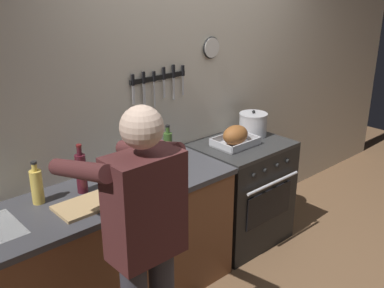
{
  "coord_description": "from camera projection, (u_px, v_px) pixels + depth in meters",
  "views": [
    {
      "loc": [
        -2.44,
        -1.35,
        2.23
      ],
      "look_at": [
        -0.46,
        0.85,
        1.11
      ],
      "focal_mm": 42.65,
      "sensor_mm": 36.0,
      "label": 1
    }
  ],
  "objects": [
    {
      "name": "bottle_vinegar",
      "position": [
        147.0,
        153.0,
        3.26
      ],
      "size": [
        0.06,
        0.06,
        0.27
      ],
      "color": "#997F4C",
      "rests_on": "counter_block"
    },
    {
      "name": "roasting_pan",
      "position": [
        235.0,
        137.0,
        3.69
      ],
      "size": [
        0.35,
        0.26,
        0.17
      ],
      "color": "#B7B7BC",
      "rests_on": "stove"
    },
    {
      "name": "bottle_cooking_oil",
      "position": [
        37.0,
        186.0,
        2.76
      ],
      "size": [
        0.07,
        0.07,
        0.27
      ],
      "color": "gold",
      "rests_on": "counter_block"
    },
    {
      "name": "bottle_olive_oil",
      "position": [
        168.0,
        146.0,
        3.39
      ],
      "size": [
        0.07,
        0.07,
        0.28
      ],
      "color": "#385623",
      "rests_on": "counter_block"
    },
    {
      "name": "stove",
      "position": [
        240.0,
        192.0,
        3.92
      ],
      "size": [
        0.76,
        0.67,
        0.9
      ],
      "color": "black",
      "rests_on": "ground"
    },
    {
      "name": "wall_back",
      "position": [
        193.0,
        92.0,
        3.73
      ],
      "size": [
        6.0,
        0.13,
        2.6
      ],
      "color": "beige",
      "rests_on": "ground"
    },
    {
      "name": "stock_pot",
      "position": [
        253.0,
        124.0,
        3.91
      ],
      "size": [
        0.24,
        0.24,
        0.23
      ],
      "color": "#B7B7BC",
      "rests_on": "stove"
    },
    {
      "name": "person_cook",
      "position": [
        144.0,
        237.0,
        2.34
      ],
      "size": [
        0.51,
        0.63,
        1.66
      ],
      "rotation": [
        0.0,
        0.0,
        1.7
      ],
      "color": "#383842",
      "rests_on": "ground"
    },
    {
      "name": "bottle_dish_soap",
      "position": [
        155.0,
        150.0,
        3.33
      ],
      "size": [
        0.06,
        0.06,
        0.25
      ],
      "color": "#338CCC",
      "rests_on": "counter_block"
    },
    {
      "name": "bottle_wine_red",
      "position": [
        81.0,
        172.0,
        2.89
      ],
      "size": [
        0.07,
        0.07,
        0.33
      ],
      "color": "#47141E",
      "rests_on": "counter_block"
    },
    {
      "name": "cutting_board",
      "position": [
        86.0,
        205.0,
        2.75
      ],
      "size": [
        0.36,
        0.24,
        0.02
      ],
      "primitive_type": "cube",
      "color": "tan",
      "rests_on": "counter_block"
    },
    {
      "name": "counter_block",
      "position": [
        95.0,
        256.0,
        3.03
      ],
      "size": [
        2.03,
        0.65,
        0.9
      ],
      "color": "brown",
      "rests_on": "ground"
    }
  ]
}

